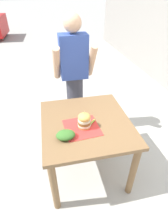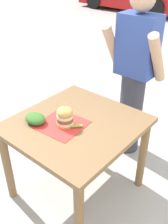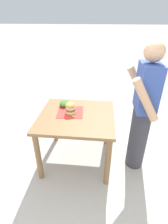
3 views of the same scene
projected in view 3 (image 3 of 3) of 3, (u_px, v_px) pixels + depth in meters
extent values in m
plane|color=#ADAAA3|center=(77.00, 158.00, 2.67)|extent=(80.00, 80.00, 0.00)
cube|color=brown|center=(76.00, 116.00, 2.30)|extent=(0.93, 0.98, 0.04)
cylinder|color=brown|center=(55.00, 122.00, 2.88)|extent=(0.07, 0.07, 0.72)
cylinder|color=brown|center=(38.00, 157.00, 2.18)|extent=(0.07, 0.07, 0.72)
cylinder|color=brown|center=(107.00, 125.00, 2.80)|extent=(0.07, 0.07, 0.72)
cylinder|color=brown|center=(108.00, 162.00, 2.10)|extent=(0.07, 0.07, 0.72)
cube|color=red|center=(70.00, 112.00, 2.36)|extent=(0.37, 0.37, 0.00)
cylinder|color=gold|center=(71.00, 112.00, 2.32)|extent=(0.12, 0.12, 0.02)
cylinder|color=beige|center=(71.00, 111.00, 2.31)|extent=(0.13, 0.13, 0.02)
cylinder|color=brown|center=(71.00, 109.00, 2.30)|extent=(0.13, 0.13, 0.03)
cylinder|color=beige|center=(70.00, 108.00, 2.29)|extent=(0.13, 0.13, 0.02)
ellipsoid|color=gold|center=(70.00, 105.00, 2.27)|extent=(0.12, 0.12, 0.08)
cylinder|color=#D1B77F|center=(70.00, 102.00, 2.25)|extent=(0.00, 0.00, 0.05)
cylinder|color=#8EA83D|center=(72.00, 116.00, 2.24)|extent=(0.08, 0.08, 0.02)
ellipsoid|color=#386B28|center=(65.00, 104.00, 2.50)|extent=(0.18, 0.14, 0.07)
cylinder|color=#33333D|center=(138.00, 139.00, 2.35)|extent=(0.24, 0.24, 0.90)
cube|color=#334C9E|center=(148.00, 88.00, 2.00)|extent=(0.36, 0.22, 0.56)
sphere|color=tan|center=(154.00, 52.00, 1.80)|extent=(0.22, 0.22, 0.22)
cylinder|color=tan|center=(138.00, 85.00, 2.22)|extent=(0.09, 0.34, 0.50)
cylinder|color=tan|center=(145.00, 100.00, 1.83)|extent=(0.09, 0.34, 0.50)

